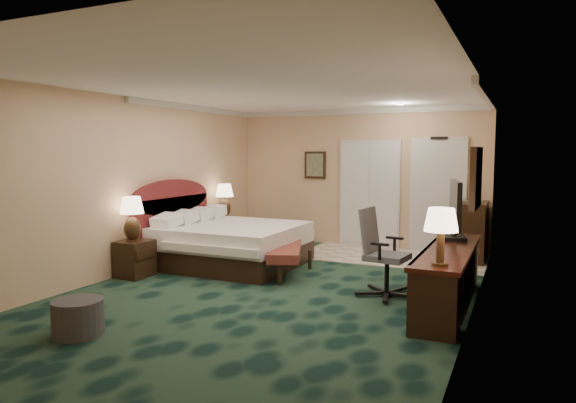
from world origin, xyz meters
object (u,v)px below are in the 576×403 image
at_px(desk, 448,278).
at_px(desk_chair, 387,253).
at_px(nightstand_near, 135,259).
at_px(tv, 455,210).
at_px(minibar, 470,231).
at_px(ottoman, 78,317).
at_px(lamp_near, 132,219).
at_px(bed_bench, 285,261).
at_px(lamp_far, 225,201).
at_px(bed, 233,245).
at_px(nightstand_far, 224,233).

height_order(desk, desk_chair, desk_chair).
relative_size(nightstand_near, tv, 0.55).
bearing_deg(minibar, desk, -89.46).
height_order(ottoman, minibar, minibar).
distance_m(nightstand_near, lamp_near, 0.60).
distance_m(tv, minibar, 2.37).
distance_m(lamp_near, bed_bench, 2.36).
bearing_deg(lamp_far, lamp_near, -90.42).
xyz_separation_m(nightstand_near, minibar, (4.45, 3.35, 0.23)).
distance_m(lamp_near, tv, 4.59).
height_order(lamp_far, minibar, lamp_far).
height_order(bed, nightstand_near, bed).
xyz_separation_m(nightstand_far, desk, (4.45, -2.13, 0.06)).
bearing_deg(ottoman, nightstand_far, 103.86).
relative_size(bed, desk, 0.85).
relative_size(bed_bench, desk, 0.53).
relative_size(lamp_far, bed_bench, 0.49).
distance_m(bed, lamp_far, 1.64).
height_order(bed_bench, tv, tv).
distance_m(ottoman, desk, 4.17).
height_order(bed_bench, desk_chair, desk_chair).
xyz_separation_m(lamp_far, desk, (4.46, -2.16, -0.57)).
bearing_deg(desk, bed, 165.30).
bearing_deg(bed, ottoman, -85.79).
bearing_deg(bed, minibar, 30.15).
distance_m(bed, desk_chair, 2.89).
relative_size(ottoman, desk_chair, 0.45).
bearing_deg(bed, desk, -14.70).
xyz_separation_m(lamp_far, tv, (4.44, -1.47, 0.18)).
bearing_deg(tv, nightstand_near, -178.94).
height_order(tv, desk_chair, tv).
xyz_separation_m(nightstand_far, desk_chair, (3.67, -1.97, 0.27)).
xyz_separation_m(lamp_near, ottoman, (1.18, -2.16, -0.69)).
relative_size(lamp_far, minibar, 0.64).
relative_size(nightstand_near, ottoman, 1.06).
bearing_deg(ottoman, nightstand_near, 118.36).
height_order(nightstand_far, lamp_near, lamp_near).
bearing_deg(lamp_near, nightstand_near, 76.98).
bearing_deg(desk, lamp_far, 154.15).
height_order(lamp_far, tv, tv).
relative_size(nightstand_near, minibar, 0.54).
xyz_separation_m(bed, lamp_far, (-0.91, 1.23, 0.59)).
relative_size(bed, nightstand_far, 3.50).
relative_size(lamp_near, ottoman, 1.29).
distance_m(bed, minibar, 4.08).
distance_m(ottoman, desk_chair, 3.72).
xyz_separation_m(tv, desk_chair, (-0.76, -0.53, -0.53)).
distance_m(nightstand_far, desk, 4.93).
xyz_separation_m(nightstand_far, minibar, (4.42, 0.85, 0.20)).
height_order(bed, nightstand_far, bed).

